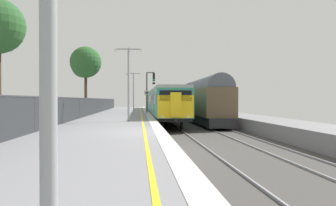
# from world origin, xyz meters

# --- Properties ---
(ground) EXTENTS (17.40, 110.00, 1.21)m
(ground) POSITION_xyz_m (2.64, 0.00, -0.61)
(ground) COLOR gray
(commuter_train_at_platform) EXTENTS (2.83, 39.73, 3.81)m
(commuter_train_at_platform) POSITION_xyz_m (2.10, 28.03, 1.27)
(commuter_train_at_platform) COLOR #2D846B
(commuter_train_at_platform) RESTS_ON ground
(freight_train_adjacent_track) EXTENTS (2.60, 27.12, 4.67)m
(freight_train_adjacent_track) POSITION_xyz_m (6.10, 23.45, 1.55)
(freight_train_adjacent_track) COLOR #232326
(freight_train_adjacent_track) RESTS_ON ground
(signal_gantry) EXTENTS (1.10, 0.24, 4.89)m
(signal_gantry) POSITION_xyz_m (0.63, 24.46, 3.06)
(signal_gantry) COLOR #47474C
(signal_gantry) RESTS_ON ground
(speed_limit_sign) EXTENTS (0.59, 0.08, 2.59)m
(speed_limit_sign) POSITION_xyz_m (0.25, 20.33, 1.66)
(speed_limit_sign) COLOR #59595B
(speed_limit_sign) RESTS_ON ground
(platform_lamp_mid) EXTENTS (2.00, 0.20, 5.17)m
(platform_lamp_mid) POSITION_xyz_m (-1.33, 7.54, 3.08)
(platform_lamp_mid) COLOR #93999E
(platform_lamp_mid) RESTS_ON ground
(platform_lamp_far) EXTENTS (2.00, 0.20, 5.13)m
(platform_lamp_far) POSITION_xyz_m (-1.33, 28.24, 3.06)
(platform_lamp_far) COLOR #93999E
(platform_lamp_far) RESTS_ON ground
(platform_back_fence) EXTENTS (0.07, 99.00, 1.69)m
(platform_back_fence) POSITION_xyz_m (-5.45, -0.00, 0.89)
(platform_back_fence) COLOR #282B2D
(platform_back_fence) RESTS_ON ground
(background_tree_left) EXTENTS (4.59, 4.59, 9.38)m
(background_tree_left) POSITION_xyz_m (-8.54, 33.95, 6.88)
(background_tree_left) COLOR #473323
(background_tree_left) RESTS_ON ground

